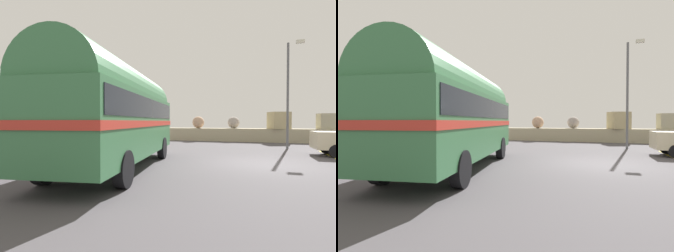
# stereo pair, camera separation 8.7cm
# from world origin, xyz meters

# --- Properties ---
(ground) EXTENTS (32.00, 26.00, 0.02)m
(ground) POSITION_xyz_m (0.00, 0.00, 0.01)
(ground) COLOR #494549
(breakwater) EXTENTS (31.36, 2.11, 2.45)m
(breakwater) POSITION_xyz_m (0.18, 11.79, 0.72)
(breakwater) COLOR tan
(breakwater) RESTS_ON ground
(vintage_coach) EXTENTS (3.73, 8.85, 3.70)m
(vintage_coach) POSITION_xyz_m (-4.93, -2.59, 2.05)
(vintage_coach) COLOR black
(vintage_coach) RESTS_ON ground
(second_coach) EXTENTS (3.93, 8.88, 3.70)m
(second_coach) POSITION_xyz_m (-10.18, -0.87, 2.05)
(second_coach) COLOR black
(second_coach) RESTS_ON ground
(lamp_post) EXTENTS (0.89, 0.60, 6.47)m
(lamp_post) POSITION_xyz_m (1.73, 6.37, 3.64)
(lamp_post) COLOR #5B5B60
(lamp_post) RESTS_ON ground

